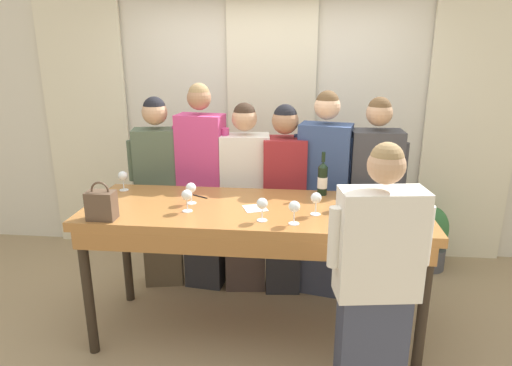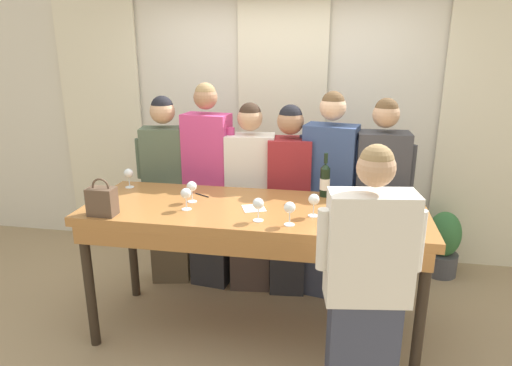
{
  "view_description": "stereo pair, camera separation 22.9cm",
  "coord_description": "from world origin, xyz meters",
  "views": [
    {
      "loc": [
        0.32,
        -2.99,
        2.12
      ],
      "look_at": [
        0.0,
        0.08,
        1.17
      ],
      "focal_mm": 32.0,
      "sensor_mm": 36.0,
      "label": 1
    },
    {
      "loc": [
        0.55,
        -2.96,
        2.12
      ],
      "look_at": [
        0.0,
        0.08,
        1.17
      ],
      "focal_mm": 32.0,
      "sensor_mm": 36.0,
      "label": 2
    }
  ],
  "objects": [
    {
      "name": "guest_navy_coat",
      "position": [
        0.51,
        0.67,
        0.91
      ],
      "size": [
        0.53,
        0.32,
        1.77
      ],
      "color": "#383D51",
      "rests_on": "ground_plane"
    },
    {
      "name": "wall_back",
      "position": [
        0.0,
        1.57,
        1.4
      ],
      "size": [
        12.0,
        0.06,
        2.8
      ],
      "color": "silver",
      "rests_on": "ground_plane"
    },
    {
      "name": "guest_olive_jacket",
      "position": [
        -0.91,
        0.67,
        0.89
      ],
      "size": [
        0.51,
        0.29,
        1.7
      ],
      "color": "brown",
      "rests_on": "ground_plane"
    },
    {
      "name": "guest_striped_shirt",
      "position": [
        0.18,
        0.67,
        0.86
      ],
      "size": [
        0.47,
        0.31,
        1.65
      ],
      "color": "#28282D",
      "rests_on": "ground_plane"
    },
    {
      "name": "wine_glass_front_right",
      "position": [
        0.28,
        -0.29,
        1.13
      ],
      "size": [
        0.07,
        0.07,
        0.15
      ],
      "color": "white",
      "rests_on": "tasting_bar"
    },
    {
      "name": "guest_cream_sweater",
      "position": [
        -0.16,
        0.67,
        0.85
      ],
      "size": [
        0.52,
        0.29,
        1.66
      ],
      "color": "#473833",
      "rests_on": "ground_plane"
    },
    {
      "name": "tasting_bar",
      "position": [
        0.0,
        -0.02,
        0.92
      ],
      "size": [
        2.39,
        0.85,
        1.02
      ],
      "color": "#9E6633",
      "rests_on": "ground_plane"
    },
    {
      "name": "wine_bottle",
      "position": [
        0.48,
        0.33,
        1.14
      ],
      "size": [
        0.07,
        0.07,
        0.33
      ],
      "color": "black",
      "rests_on": "tasting_bar"
    },
    {
      "name": "potted_plant",
      "position": [
        1.59,
        1.22,
        0.31
      ],
      "size": [
        0.3,
        0.3,
        0.63
      ],
      "color": "#4C4C51",
      "rests_on": "ground_plane"
    },
    {
      "name": "ground_plane",
      "position": [
        0.0,
        0.0,
        0.0
      ],
      "size": [
        18.0,
        18.0,
        0.0
      ],
      "primitive_type": "plane",
      "color": "tan"
    },
    {
      "name": "curtain_panel_center",
      "position": [
        0.0,
        1.51,
        1.34
      ],
      "size": [
        0.86,
        0.03,
        2.69
      ],
      "color": "#EFE5C6",
      "rests_on": "ground_plane"
    },
    {
      "name": "pen",
      "position": [
        -0.43,
        0.17,
        1.02
      ],
      "size": [
        0.12,
        0.08,
        0.01
      ],
      "color": "black",
      "rests_on": "tasting_bar"
    },
    {
      "name": "guest_pink_top",
      "position": [
        -0.53,
        0.67,
        0.94
      ],
      "size": [
        0.5,
        0.27,
        1.82
      ],
      "color": "#28282D",
      "rests_on": "ground_plane"
    },
    {
      "name": "wine_glass_back_mid",
      "position": [
        -1.06,
        0.27,
        1.13
      ],
      "size": [
        0.07,
        0.07,
        0.15
      ],
      "color": "white",
      "rests_on": "tasting_bar"
    },
    {
      "name": "wine_glass_front_mid",
      "position": [
        0.61,
        0.02,
        1.13
      ],
      "size": [
        0.07,
        0.07,
        0.15
      ],
      "color": "white",
      "rests_on": "tasting_bar"
    },
    {
      "name": "wine_glass_center_left",
      "position": [
        -0.45,
        -0.13,
        1.13
      ],
      "size": [
        0.07,
        0.07,
        0.15
      ],
      "color": "white",
      "rests_on": "tasting_bar"
    },
    {
      "name": "wine_glass_front_left",
      "position": [
        0.42,
        -0.1,
        1.13
      ],
      "size": [
        0.07,
        0.07,
        0.15
      ],
      "color": "white",
      "rests_on": "tasting_bar"
    },
    {
      "name": "wine_glass_center_right",
      "position": [
        -0.46,
        0.03,
        1.13
      ],
      "size": [
        0.07,
        0.07,
        0.15
      ],
      "color": "white",
      "rests_on": "tasting_bar"
    },
    {
      "name": "curtain_panel_right",
      "position": [
        1.91,
        1.51,
        1.34
      ],
      "size": [
        0.86,
        0.03,
        2.69
      ],
      "color": "#EFE5C6",
      "rests_on": "ground_plane"
    },
    {
      "name": "wine_glass_center_mid",
      "position": [
        0.99,
        0.05,
        1.13
      ],
      "size": [
        0.07,
        0.07,
        0.15
      ],
      "color": "white",
      "rests_on": "tasting_bar"
    },
    {
      "name": "handbag",
      "position": [
        -0.96,
        -0.33,
        1.12
      ],
      "size": [
        0.18,
        0.11,
        0.26
      ],
      "color": "brown",
      "rests_on": "tasting_bar"
    },
    {
      "name": "wine_glass_back_left",
      "position": [
        0.07,
        -0.25,
        1.13
      ],
      "size": [
        0.07,
        0.07,
        0.15
      ],
      "color": "white",
      "rests_on": "tasting_bar"
    },
    {
      "name": "napkin",
      "position": [
        0.01,
        -0.03,
        1.02
      ],
      "size": [
        0.2,
        0.2,
        0.0
      ],
      "color": "white",
      "rests_on": "tasting_bar"
    },
    {
      "name": "guest_beige_cap",
      "position": [
        0.91,
        0.67,
        0.88
      ],
      "size": [
        0.52,
        0.27,
        1.72
      ],
      "color": "#473833",
      "rests_on": "ground_plane"
    },
    {
      "name": "host_pouring",
      "position": [
        0.75,
        -0.69,
        0.84
      ],
      "size": [
        0.57,
        0.27,
        1.64
      ],
      "color": "#383D51",
      "rests_on": "ground_plane"
    },
    {
      "name": "curtain_panel_left",
      "position": [
        -1.91,
        1.51,
        1.34
      ],
      "size": [
        0.86,
        0.03,
        2.69
      ],
      "color": "#EFE5C6",
      "rests_on": "ground_plane"
    }
  ]
}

